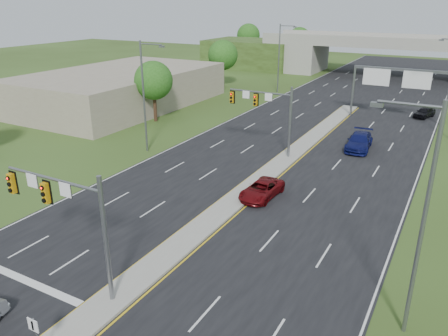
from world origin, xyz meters
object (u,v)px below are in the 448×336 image
object	(u,v)px
signal_mast_near	(69,210)
sign_gantry	(399,80)
overpass	(389,59)
car_far_a	(262,190)
car_far_c	(424,112)
car_far_b	(359,141)
signal_mast_far	(268,108)
keep_right_sign	(35,332)

from	to	relation	value
signal_mast_near	sign_gantry	size ratio (longest dim) A/B	0.60
signal_mast_near	overpass	distance (m)	80.11
sign_gantry	overpass	world-z (taller)	overpass
sign_gantry	car_far_a	world-z (taller)	sign_gantry
car_far_c	car_far_b	bearing A→B (deg)	-85.58
signal_mast_far	keep_right_sign	xyz separation A→B (m)	(2.26, -29.45, -3.21)
keep_right_sign	car_far_a	bearing A→B (deg)	85.68
signal_mast_far	car_far_a	bearing A→B (deg)	-68.60
signal_mast_near	signal_mast_far	distance (m)	25.00
signal_mast_far	overpass	xyz separation A→B (m)	(2.26, 55.07, -1.17)
overpass	signal_mast_far	bearing A→B (deg)	-92.35
sign_gantry	car_far_c	world-z (taller)	sign_gantry
car_far_b	car_far_c	size ratio (longest dim) A/B	1.43
car_far_a	car_far_b	distance (m)	16.29
sign_gantry	car_far_c	size ratio (longest dim) A/B	2.95
sign_gantry	car_far_a	distance (m)	30.39
signal_mast_far	car_far_c	distance (m)	26.96
signal_mast_near	car_far_b	size ratio (longest dim) A/B	1.24
car_far_b	car_far_c	world-z (taller)	car_far_b
signal_mast_far	car_far_b	xyz separation A→B (m)	(7.71, 6.20, -3.89)
signal_mast_near	keep_right_sign	size ratio (longest dim) A/B	3.18
car_far_a	car_far_c	xyz separation A→B (m)	(8.48, 33.28, 0.02)
signal_mast_far	car_far_a	world-z (taller)	signal_mast_far
signal_mast_far	car_far_c	size ratio (longest dim) A/B	1.78
keep_right_sign	car_far_c	size ratio (longest dim) A/B	0.56
car_far_c	car_far_a	bearing A→B (deg)	-85.32
signal_mast_near	keep_right_sign	distance (m)	5.94
car_far_a	car_far_c	world-z (taller)	car_far_c
overpass	car_far_b	xyz separation A→B (m)	(5.44, -48.88, -2.72)
sign_gantry	car_far_a	xyz separation A→B (m)	(-5.18, -29.60, -4.57)
keep_right_sign	car_far_a	size ratio (longest dim) A/B	0.47
keep_right_sign	car_far_b	size ratio (longest dim) A/B	0.39
sign_gantry	overpass	size ratio (longest dim) A/B	0.14
sign_gantry	car_far_b	xyz separation A→B (m)	(-1.24, -13.80, -4.40)
signal_mast_far	keep_right_sign	size ratio (longest dim) A/B	3.18
signal_mast_far	car_far_a	xyz separation A→B (m)	(3.76, -9.60, -4.06)
signal_mast_far	keep_right_sign	distance (m)	29.71
car_far_b	overpass	bearing A→B (deg)	91.77
car_far_a	signal_mast_far	bearing A→B (deg)	114.55
keep_right_sign	overpass	distance (m)	84.55
keep_right_sign	signal_mast_near	bearing A→B (deg)	116.94
signal_mast_far	car_far_b	bearing A→B (deg)	38.82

